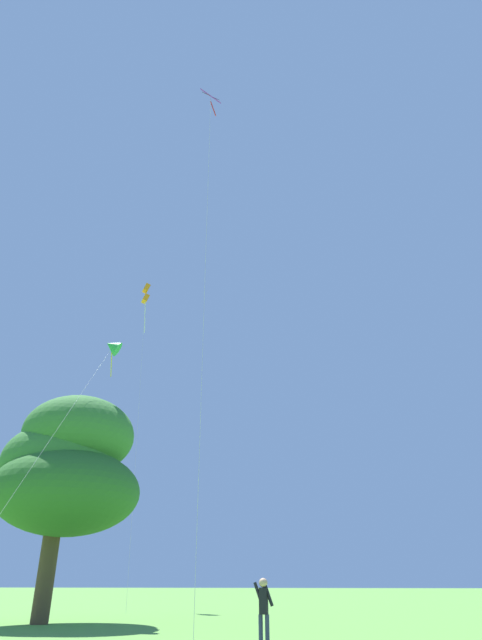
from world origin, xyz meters
name	(u,v)px	position (x,y,z in m)	size (l,w,h in m)	color
kite_orange_box	(146,296)	(-18.45, 38.64, 25.69)	(4.30, 8.75, 26.91)	orange
kite_green_small	(112,347)	(-13.52, 22.04, 13.03)	(1.24, 11.02, 13.60)	green
kite_purple_streamer	(211,114)	(-7.57, 18.58, 25.59)	(2.21, 6.59, 28.08)	purple
person_far_back	(264,606)	(-4.19, 12.83, 1.01)	(0.54, 0.23, 1.68)	#2D3351
tree_left_oak	(68,469)	(-14.54, 21.04, 6.41)	(6.77, 6.62, 9.89)	brown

